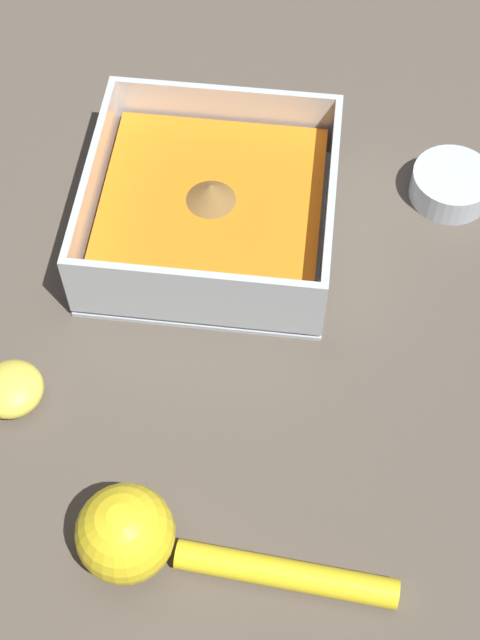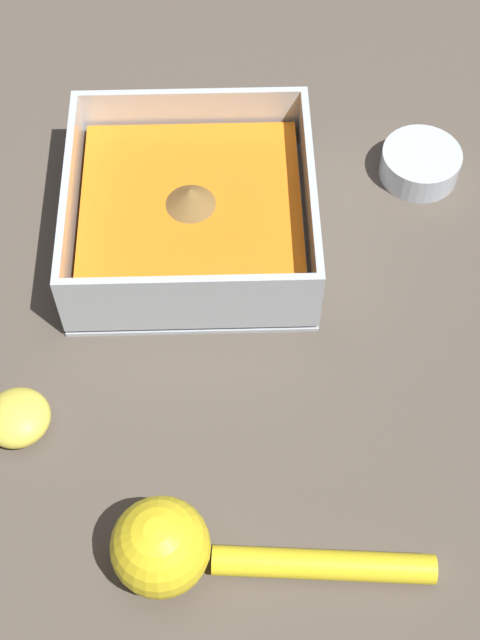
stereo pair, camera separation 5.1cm
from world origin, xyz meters
The scene contains 5 objects.
ground_plane centered at (0.00, 0.00, 0.00)m, with size 4.00×4.00×0.00m, color brown.
square_dish centered at (0.01, 0.03, 0.02)m, with size 0.20×0.20×0.07m.
spice_bowl centered at (0.08, -0.17, 0.01)m, with size 0.07×0.07×0.03m.
lemon_squeezer centered at (-0.27, 0.03, 0.03)m, with size 0.07×0.22×0.07m.
lemon_half centered at (-0.17, 0.16, 0.01)m, with size 0.05×0.05×0.03m.
Camera 2 is at (-0.46, 0.00, 0.60)m, focal length 50.00 mm.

